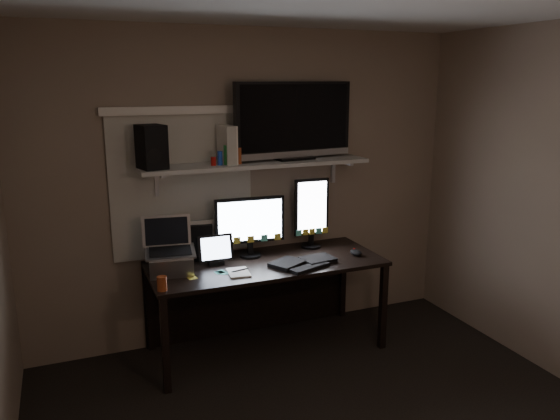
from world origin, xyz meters
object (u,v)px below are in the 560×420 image
cup (162,283)px  tablet (215,250)px  speaker (152,147)px  desk (261,278)px  monitor_portrait (311,213)px  tv (294,121)px  game_console (227,144)px  monitor_landscape (250,227)px  mouse (356,253)px  laptop (170,247)px  keyboard (303,262)px

cup → tablet: bearing=38.7°
speaker → desk: bearing=-16.9°
monitor_portrait → tablet: bearing=-169.6°
tablet → tv: bearing=11.3°
game_console → tablet: bearing=-145.2°
desk → monitor_landscape: 0.43m
cup → speaker: 0.98m
monitor_portrait → mouse: (0.24, -0.33, -0.27)m
laptop → cup: (-0.12, -0.31, -0.15)m
tv → cup: bearing=-162.5°
cup → desk: bearing=25.9°
desk → tablet: 0.48m
laptop → game_console: 0.88m
keyboard → desk: bearing=113.3°
monitor_portrait → game_console: size_ratio=2.06×
mouse → laptop: 1.47m
desk → mouse: (0.73, -0.24, 0.20)m
monitor_portrait → laptop: bearing=-168.9°
game_console → desk: bearing=-28.8°
laptop → speaker: size_ratio=1.27×
desk → monitor_landscape: bearing=143.1°
monitor_landscape → mouse: (0.80, -0.29, -0.22)m
game_console → cup: bearing=-146.8°
desk → mouse: size_ratio=14.74×
desk → tablet: size_ratio=6.70×
monitor_portrait → laptop: size_ratio=1.50×
desk → game_console: size_ratio=6.25×
monitor_portrait → keyboard: size_ratio=1.15×
desk → game_console: game_console is taller
monitor_portrait → tablet: monitor_portrait is taller
mouse → tablet: (-1.10, 0.21, 0.10)m
mouse → cup: (-1.58, -0.17, 0.03)m
cup → game_console: (0.62, 0.51, 0.84)m
mouse → cup: size_ratio=1.24×
mouse → tablet: bearing=162.0°
desk → tv: (0.33, 0.11, 1.23)m
game_console → tv: bearing=-5.0°
monitor_landscape → keyboard: (0.31, -0.32, -0.23)m
monitor_portrait → tv: tv is taller
monitor_portrait → cup: 1.45m
tablet → laptop: (-0.35, -0.07, 0.08)m
laptop → tv: 1.37m
tablet → game_console: 0.80m
keyboard → tablet: 0.67m
monitor_portrait → game_console: (-0.71, 0.00, 0.60)m
monitor_landscape → tablet: (-0.31, -0.09, -0.13)m
tablet → game_console: (0.15, 0.13, 0.78)m
desk → game_console: 1.10m
laptop → cup: laptop is taller
monitor_landscape → tv: bearing=11.7°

